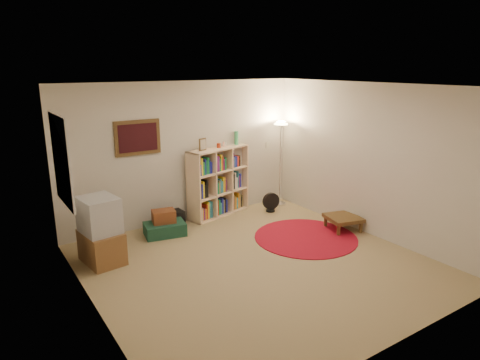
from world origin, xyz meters
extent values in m
cube|color=#978058|center=(0.00, 0.00, -0.01)|extent=(4.50, 4.50, 0.02)
cube|color=white|center=(0.00, 0.00, 2.51)|extent=(4.50, 4.50, 0.02)
cube|color=beige|center=(0.00, 2.26, 1.25)|extent=(4.50, 0.02, 2.50)
cube|color=beige|center=(0.00, -2.26, 1.25)|extent=(4.50, 0.02, 2.50)
cube|color=beige|center=(-2.26, 0.00, 1.25)|extent=(0.02, 4.50, 2.50)
cube|color=beige|center=(2.26, 0.00, 1.25)|extent=(0.02, 4.50, 2.50)
cube|color=#4A331A|center=(-0.85, 2.23, 1.60)|extent=(0.78, 0.04, 0.58)
cube|color=#3F0C15|center=(-0.85, 2.21, 1.60)|extent=(0.66, 0.01, 0.46)
cube|color=white|center=(-2.23, 1.30, 1.55)|extent=(0.03, 1.00, 1.20)
cube|color=beige|center=(1.85, 2.24, 1.20)|extent=(0.08, 0.01, 0.12)
cube|color=#FFD4AA|center=(0.63, 2.13, 0.01)|extent=(1.34, 0.68, 0.03)
cube|color=#FFD4AA|center=(0.63, 2.13, 1.27)|extent=(1.34, 0.68, 0.03)
cube|color=#FFD4AA|center=(0.02, 1.97, 0.64)|extent=(0.12, 0.36, 1.29)
cube|color=#FFD4AA|center=(1.24, 2.29, 0.64)|extent=(0.12, 0.36, 1.29)
cube|color=#FFD4AA|center=(0.59, 2.30, 0.64)|extent=(1.25, 0.34, 1.29)
cube|color=#FFD4AA|center=(0.42, 2.08, 0.64)|extent=(0.11, 0.35, 1.23)
cube|color=#FFD4AA|center=(0.84, 2.19, 0.64)|extent=(0.11, 0.35, 1.23)
cube|color=#FFD4AA|center=(0.63, 2.13, 0.43)|extent=(1.28, 0.65, 0.03)
cube|color=#FFD4AA|center=(0.63, 2.13, 0.86)|extent=(1.28, 0.65, 0.03)
cube|color=yellow|center=(0.06, 1.95, 0.17)|extent=(0.07, 0.15, 0.28)
cube|color=red|center=(0.10, 1.96, 0.20)|extent=(0.07, 0.15, 0.33)
cube|color=orange|center=(0.14, 1.97, 0.14)|extent=(0.07, 0.15, 0.22)
cube|color=#5D1B6D|center=(0.18, 1.98, 0.14)|extent=(0.07, 0.15, 0.22)
cube|color=orange|center=(0.21, 1.99, 0.13)|extent=(0.07, 0.15, 0.21)
cube|color=red|center=(0.25, 1.99, 0.17)|extent=(0.07, 0.15, 0.27)
cube|color=yellow|center=(0.28, 2.00, 0.19)|extent=(0.07, 0.15, 0.32)
cube|color=teal|center=(0.32, 2.01, 0.20)|extent=(0.07, 0.15, 0.33)
cube|color=teal|center=(0.36, 2.02, 0.18)|extent=(0.07, 0.15, 0.30)
cube|color=#5D1B6D|center=(0.06, 1.95, 0.55)|extent=(0.08, 0.15, 0.21)
cube|color=black|center=(0.10, 1.96, 0.56)|extent=(0.07, 0.15, 0.23)
cube|color=#1B23A3|center=(0.14, 1.97, 0.58)|extent=(0.07, 0.15, 0.27)
cube|color=yellow|center=(0.18, 1.98, 0.60)|extent=(0.07, 0.15, 0.31)
cube|color=black|center=(0.22, 1.99, 0.57)|extent=(0.08, 0.15, 0.24)
cube|color=black|center=(0.26, 2.00, 0.61)|extent=(0.08, 0.15, 0.32)
cube|color=#1B8846|center=(0.06, 1.95, 0.99)|extent=(0.08, 0.15, 0.26)
cube|color=#1B23A3|center=(0.11, 1.96, 0.97)|extent=(0.08, 0.15, 0.21)
cube|color=yellow|center=(0.15, 1.97, 1.02)|extent=(0.07, 0.15, 0.32)
cube|color=#1B8846|center=(0.19, 1.98, 0.98)|extent=(0.08, 0.15, 0.24)
cube|color=#1B23A3|center=(0.23, 1.99, 1.01)|extent=(0.06, 0.15, 0.29)
cube|color=#1B8846|center=(0.26, 2.00, 1.00)|extent=(0.06, 0.15, 0.26)
cube|color=#1B8846|center=(0.30, 2.01, 1.02)|extent=(0.08, 0.15, 0.31)
cube|color=#1B23A3|center=(0.33, 2.02, 0.99)|extent=(0.06, 0.15, 0.25)
cube|color=#1B23A3|center=(0.37, 2.03, 0.97)|extent=(0.08, 0.15, 0.22)
cube|color=red|center=(0.48, 2.05, 0.19)|extent=(0.07, 0.15, 0.31)
cube|color=red|center=(0.52, 2.06, 0.18)|extent=(0.07, 0.15, 0.29)
cube|color=#1B8846|center=(0.56, 2.08, 0.18)|extent=(0.08, 0.15, 0.29)
cube|color=teal|center=(0.60, 2.09, 0.14)|extent=(0.07, 0.15, 0.22)
cube|color=#1B23A3|center=(0.64, 2.10, 0.18)|extent=(0.08, 0.15, 0.30)
cube|color=#968451|center=(0.67, 2.11, 0.16)|extent=(0.06, 0.15, 0.26)
cube|color=black|center=(0.70, 2.11, 0.18)|extent=(0.07, 0.15, 0.30)
cube|color=#1B23A3|center=(0.74, 2.12, 0.16)|extent=(0.08, 0.15, 0.25)
cube|color=#5D1B6D|center=(0.47, 2.05, 0.56)|extent=(0.06, 0.15, 0.22)
cube|color=teal|center=(0.50, 2.06, 0.58)|extent=(0.07, 0.15, 0.27)
cube|color=#1B8846|center=(0.53, 2.07, 0.55)|extent=(0.07, 0.15, 0.21)
cube|color=#968451|center=(0.57, 2.08, 0.57)|extent=(0.06, 0.15, 0.24)
cube|color=teal|center=(0.60, 2.09, 0.58)|extent=(0.06, 0.15, 0.27)
cube|color=teal|center=(0.63, 2.09, 0.56)|extent=(0.08, 0.15, 0.22)
cube|color=yellow|center=(0.67, 2.10, 0.59)|extent=(0.06, 0.15, 0.29)
cube|color=orange|center=(0.70, 2.11, 0.59)|extent=(0.07, 0.15, 0.29)
cube|color=#5D1B6D|center=(0.73, 2.12, 0.56)|extent=(0.06, 0.15, 0.23)
cube|color=teal|center=(0.47, 2.05, 0.97)|extent=(0.06, 0.15, 0.22)
cube|color=#5D1B6D|center=(0.50, 2.06, 1.02)|extent=(0.07, 0.15, 0.31)
cube|color=#5D1B6D|center=(0.55, 2.07, 1.01)|extent=(0.08, 0.15, 0.29)
cube|color=#1B8846|center=(0.59, 2.08, 0.98)|extent=(0.07, 0.15, 0.24)
cube|color=yellow|center=(0.62, 2.09, 1.02)|extent=(0.06, 0.15, 0.31)
cube|color=red|center=(0.65, 2.10, 1.00)|extent=(0.06, 0.15, 0.28)
cube|color=#5D1B6D|center=(0.68, 2.11, 0.97)|extent=(0.07, 0.15, 0.22)
cube|color=#1B8846|center=(0.72, 2.12, 0.98)|extent=(0.08, 0.15, 0.24)
cube|color=#5D1B6D|center=(0.89, 2.16, 0.19)|extent=(0.07, 0.15, 0.31)
cube|color=red|center=(0.92, 2.17, 0.15)|extent=(0.07, 0.15, 0.24)
cube|color=#968451|center=(0.96, 2.18, 0.17)|extent=(0.06, 0.15, 0.28)
cube|color=orange|center=(0.99, 2.19, 0.16)|extent=(0.08, 0.15, 0.25)
cube|color=teal|center=(1.03, 2.20, 0.14)|extent=(0.08, 0.15, 0.22)
cube|color=orange|center=(1.07, 2.21, 0.18)|extent=(0.07, 0.15, 0.30)
cube|color=#968451|center=(1.11, 2.22, 0.16)|extent=(0.07, 0.15, 0.26)
cube|color=black|center=(1.15, 2.23, 0.13)|extent=(0.07, 0.15, 0.20)
cube|color=#968451|center=(1.18, 2.24, 0.15)|extent=(0.07, 0.15, 0.24)
cube|color=#5D1B6D|center=(0.89, 2.16, 0.55)|extent=(0.06, 0.15, 0.21)
cube|color=#968451|center=(0.91, 2.17, 0.55)|extent=(0.06, 0.15, 0.21)
cube|color=black|center=(0.95, 2.18, 0.60)|extent=(0.07, 0.15, 0.29)
cube|color=white|center=(0.98, 2.19, 0.61)|extent=(0.07, 0.15, 0.32)
cube|color=white|center=(1.02, 2.20, 0.55)|extent=(0.07, 0.15, 0.21)
cube|color=teal|center=(1.06, 2.21, 0.61)|extent=(0.06, 0.15, 0.33)
cube|color=#5D1B6D|center=(1.09, 2.21, 0.57)|extent=(0.07, 0.15, 0.24)
cube|color=#1B23A3|center=(1.12, 2.22, 0.58)|extent=(0.06, 0.15, 0.27)
cube|color=teal|center=(0.90, 2.16, 1.02)|extent=(0.08, 0.15, 0.32)
cube|color=#5D1B6D|center=(0.93, 2.17, 1.01)|extent=(0.06, 0.15, 0.29)
cube|color=teal|center=(0.96, 2.18, 0.97)|extent=(0.06, 0.15, 0.21)
cube|color=#1B23A3|center=(0.99, 2.19, 0.97)|extent=(0.06, 0.15, 0.22)
cube|color=#1B23A3|center=(1.02, 2.20, 0.97)|extent=(0.06, 0.15, 0.21)
cube|color=red|center=(1.06, 2.21, 0.97)|extent=(0.08, 0.15, 0.22)
cube|color=black|center=(1.10, 2.22, 0.97)|extent=(0.07, 0.15, 0.22)
cube|color=#4A331A|center=(0.27, 2.06, 1.40)|extent=(0.16, 0.06, 0.22)
cube|color=#A39A88|center=(0.27, 2.04, 1.40)|extent=(0.12, 0.04, 0.17)
cylinder|color=#B12C10|center=(0.65, 2.14, 1.33)|extent=(0.09, 0.09, 0.08)
cylinder|color=white|center=(0.79, 2.17, 1.34)|extent=(0.08, 0.08, 0.10)
cylinder|color=#49BE79|center=(1.08, 2.21, 1.42)|extent=(0.09, 0.09, 0.26)
cylinder|color=#49BE79|center=(1.16, 2.30, 1.42)|extent=(0.09, 0.09, 0.26)
cylinder|color=white|center=(1.97, 1.97, 0.01)|extent=(0.35, 0.35, 0.03)
cylinder|color=white|center=(1.97, 1.97, 0.82)|extent=(0.03, 0.03, 1.58)
cone|color=white|center=(1.97, 1.97, 1.64)|extent=(0.43, 0.43, 0.13)
cylinder|color=#FFD88C|center=(1.97, 1.97, 1.64)|extent=(0.34, 0.34, 0.02)
cylinder|color=black|center=(1.55, 1.72, 0.01)|extent=(0.21, 0.21, 0.03)
cylinder|color=black|center=(1.55, 1.72, 0.10)|extent=(0.04, 0.04, 0.14)
cylinder|color=black|center=(1.54, 1.70, 0.21)|extent=(0.34, 0.14, 0.33)
cube|color=brown|center=(-1.82, 1.29, 0.23)|extent=(0.55, 0.73, 0.46)
cube|color=#B2B2B7|center=(-1.82, 1.29, 0.72)|extent=(0.54, 0.62, 0.51)
cube|color=black|center=(-1.59, 1.33, 0.72)|extent=(0.08, 0.48, 0.43)
cube|color=black|center=(-1.58, 1.33, 0.72)|extent=(0.07, 0.43, 0.37)
cube|color=#B2B2B7|center=(-1.71, 1.22, 0.05)|extent=(0.32, 0.28, 0.10)
cube|color=#163D2C|center=(-0.66, 1.74, 0.11)|extent=(0.73, 0.54, 0.21)
cube|color=#612E18|center=(-0.65, 1.77, 0.32)|extent=(0.42, 0.34, 0.21)
cube|color=black|center=(-0.33, 2.11, 0.12)|extent=(0.36, 0.30, 0.25)
cylinder|color=silver|center=(0.13, 1.95, 0.13)|extent=(0.16, 0.16, 0.26)
cylinder|color=maroon|center=(1.23, 0.34, 0.01)|extent=(1.69, 1.69, 0.01)
cube|color=#4A331A|center=(2.01, 0.26, 0.22)|extent=(0.66, 0.66, 0.06)
cube|color=#4A331A|center=(1.75, 0.11, 0.10)|extent=(0.05, 0.05, 0.19)
cube|color=#4A331A|center=(2.16, 0.00, 0.10)|extent=(0.05, 0.05, 0.19)
cube|color=#4A331A|center=(1.86, 0.52, 0.10)|extent=(0.05, 0.05, 0.19)
cube|color=#4A331A|center=(2.27, 0.41, 0.10)|extent=(0.05, 0.05, 0.19)
camera|label=1|loc=(-3.29, -4.53, 2.76)|focal=32.00mm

